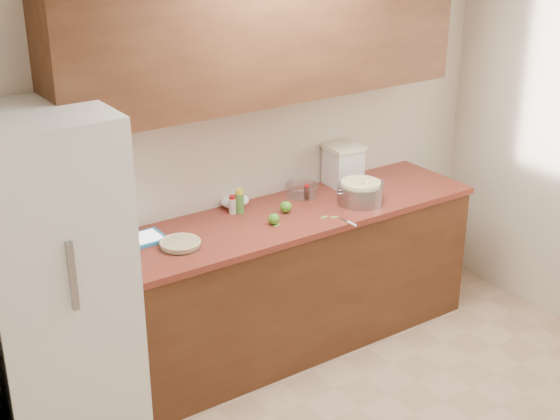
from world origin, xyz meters
TOP-DOWN VIEW (x-y plane):
  - room_shell at (0.00, 0.00)m, footprint 3.60×3.60m
  - counter_run at (0.00, 1.48)m, footprint 2.64×0.68m
  - upper_cabinets at (0.00, 1.63)m, footprint 2.60×0.34m
  - fridge at (-1.44, 1.44)m, footprint 0.70×0.70m
  - pie at (-0.71, 1.42)m, footprint 0.24×0.24m
  - colander at (0.53, 1.36)m, footprint 0.38×0.29m
  - flour_canister at (0.64, 1.68)m, footprint 0.23×0.23m
  - tablet at (-0.86, 1.61)m, footprint 0.27×0.20m
  - paring_knife at (0.26, 1.13)m, footprint 0.02×0.16m
  - lemon_bottle at (-0.18, 1.65)m, footprint 0.06×0.06m
  - cinnamon_shaker at (-0.22, 1.66)m, footprint 0.05×0.05m
  - vanilla_bottle at (0.29, 1.61)m, footprint 0.03×0.03m
  - mixing_bowl at (0.29, 1.67)m, footprint 0.21×0.21m
  - paper_towel at (-0.16, 1.74)m, footprint 0.21×0.18m
  - apple_left at (-0.11, 1.38)m, footprint 0.07×0.07m
  - apple_center at (0.05, 1.49)m, footprint 0.07×0.07m
  - peel_a at (0.25, 1.27)m, footprint 0.05×0.03m
  - peel_b at (0.20, 1.30)m, footprint 0.05×0.03m
  - peel_c at (-0.10, 1.36)m, footprint 0.05×0.03m

SIDE VIEW (x-z plane):
  - counter_run at x=0.00m, z-range 0.00..0.92m
  - fridge at x=-1.44m, z-range 0.00..1.80m
  - peel_a at x=0.25m, z-range 0.92..0.92m
  - peel_b at x=0.20m, z-range 0.92..0.92m
  - peel_c at x=-0.10m, z-range 0.92..0.92m
  - paring_knife at x=0.26m, z-range 0.92..0.93m
  - tablet at x=-0.86m, z-range 0.92..0.94m
  - pie at x=-0.71m, z-range 0.92..0.96m
  - apple_left at x=-0.11m, z-range 0.91..1.00m
  - apple_center at x=0.05m, z-range 0.91..1.00m
  - paper_towel at x=-0.16m, z-range 0.92..1.00m
  - mixing_bowl at x=0.29m, z-range 0.92..1.00m
  - vanilla_bottle at x=0.29m, z-range 0.92..1.01m
  - cinnamon_shaker at x=-0.22m, z-range 0.92..1.03m
  - colander at x=0.53m, z-range 0.92..1.06m
  - lemon_bottle at x=-0.18m, z-range 0.92..1.07m
  - flour_canister at x=0.64m, z-range 0.92..1.20m
  - room_shell at x=0.00m, z-range -0.50..3.10m
  - upper_cabinets at x=0.00m, z-range 1.60..2.30m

